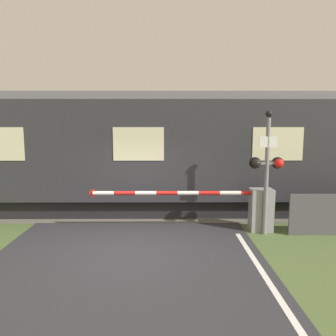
# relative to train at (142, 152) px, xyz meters

# --- Properties ---
(ground_plane) EXTENTS (80.00, 80.00, 0.00)m
(ground_plane) POSITION_rel_train_xyz_m (-0.04, -3.58, -1.97)
(ground_plane) COLOR #4C6033
(track_bed) EXTENTS (36.00, 3.20, 0.13)m
(track_bed) POSITION_rel_train_xyz_m (-0.04, 0.00, -1.94)
(track_bed) COLOR #666056
(track_bed) RESTS_ON ground_plane
(train) EXTENTS (14.63, 2.94, 3.84)m
(train) POSITION_rel_train_xyz_m (0.00, 0.00, 0.00)
(train) COLOR black
(train) RESTS_ON ground_plane
(crossing_barrier) EXTENTS (4.96, 0.44, 1.16)m
(crossing_barrier) POSITION_rel_train_xyz_m (3.03, -2.24, -1.31)
(crossing_barrier) COLOR gray
(crossing_barrier) RESTS_ON ground_plane
(signal_post) EXTENTS (0.89, 0.26, 3.25)m
(signal_post) POSITION_rel_train_xyz_m (3.40, -2.53, -0.12)
(signal_post) COLOR gray
(signal_post) RESTS_ON ground_plane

